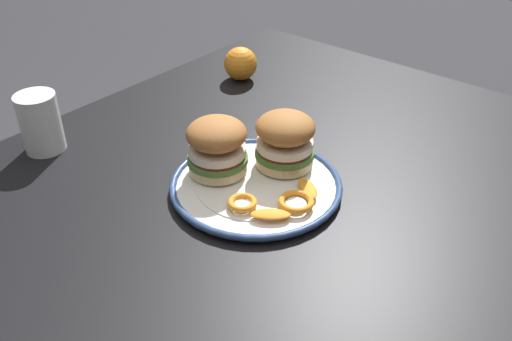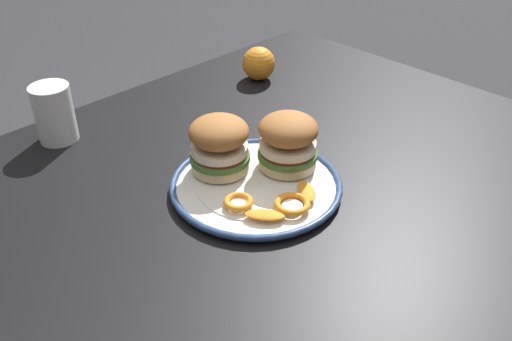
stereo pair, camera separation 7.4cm
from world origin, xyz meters
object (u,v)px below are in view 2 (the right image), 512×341
at_px(dining_table, 230,235).
at_px(whole_orange, 259,63).
at_px(dinner_plate, 256,185).
at_px(sandwich_half_right, 288,141).
at_px(drinking_glass, 55,117).
at_px(sandwich_half_left, 219,144).

relative_size(dining_table, whole_orange, 17.80).
relative_size(dinner_plate, sandwich_half_right, 2.03).
distance_m(dining_table, drinking_glass, 0.42).
height_order(sandwich_half_left, whole_orange, sandwich_half_left).
xyz_separation_m(drinking_glass, whole_orange, (0.49, -0.08, -0.01)).
height_order(dinner_plate, sandwich_half_right, sandwich_half_right).
bearing_deg(drinking_glass, sandwich_half_right, -59.97).
bearing_deg(dining_table, sandwich_half_left, 60.53).
height_order(sandwich_half_right, whole_orange, sandwich_half_right).
bearing_deg(sandwich_half_right, sandwich_half_left, 139.96).
relative_size(sandwich_half_left, sandwich_half_right, 1.00).
distance_m(sandwich_half_left, sandwich_half_right, 0.12).
bearing_deg(drinking_glass, dining_table, -74.01).
bearing_deg(sandwich_half_left, dinner_plate, -77.94).
distance_m(sandwich_half_left, drinking_glass, 0.36).
xyz_separation_m(sandwich_half_left, whole_orange, (0.35, 0.25, -0.03)).
height_order(dinner_plate, drinking_glass, drinking_glass).
xyz_separation_m(dinner_plate, drinking_glass, (-0.16, 0.40, 0.04)).
relative_size(sandwich_half_left, drinking_glass, 1.29).
bearing_deg(dinner_plate, whole_orange, 44.48).
bearing_deg(drinking_glass, whole_orange, -8.89).
height_order(dinner_plate, sandwich_half_left, sandwich_half_left).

